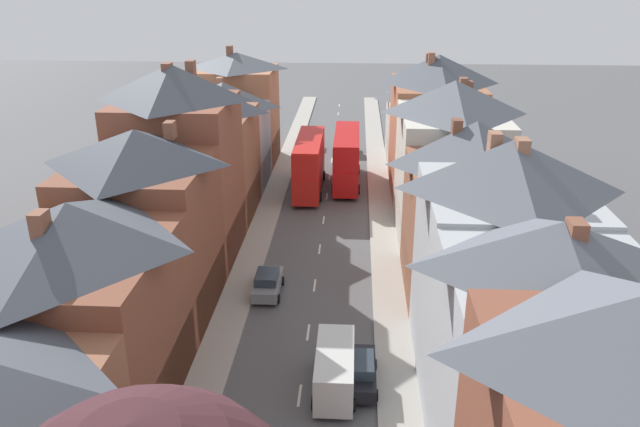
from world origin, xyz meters
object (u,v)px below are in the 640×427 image
Objects in this scene: double_decker_bus_lead at (309,163)px; car_near_silver at (309,139)px; car_parked_left_a at (268,283)px; car_parked_right_a at (348,146)px; double_decker_bus_mid_street at (347,157)px; car_near_blue at (360,371)px; delivery_van at (335,369)px.

double_decker_bus_lead is 16.56m from car_near_silver.
car_parked_right_a is at bearing 81.92° from car_parked_left_a.
double_decker_bus_lead is at bearing -147.76° from double_decker_bus_mid_street.
double_decker_bus_mid_street is 32.82m from car_near_blue.
car_near_silver is 0.80× the size of delivery_van.
car_parked_right_a is at bearing -29.93° from car_near_silver.
car_near_blue is at bearing -88.31° from car_parked_right_a.
car_parked_left_a is at bearing 115.91° from delivery_van.
double_decker_bus_mid_street is at bearing 92.29° from car_near_blue.
car_parked_right_a is 44.59m from delivery_van.
car_near_blue is 44.06m from car_parked_right_a.
car_near_blue reaches higher than car_near_silver.
car_near_blue is at bearing -56.97° from car_parked_left_a.
car_near_blue reaches higher than car_parked_right_a.
double_decker_bus_mid_street reaches higher than car_near_blue.
car_parked_right_a is (4.90, 34.50, -0.00)m from car_parked_left_a.
car_near_blue is 1.49m from delivery_van.
double_decker_bus_mid_street is 15.08m from car_near_silver.
double_decker_bus_lead reaches higher than car_near_blue.
delivery_van reaches higher than car_parked_left_a.
double_decker_bus_mid_street is 11.48m from car_parked_right_a.
car_near_blue is at bearing -82.46° from car_near_silver.
car_near_blue is 1.02× the size of car_near_silver.
double_decker_bus_mid_street is 33.32m from delivery_van.
double_decker_bus_mid_street is 2.57× the size of car_near_blue.
car_parked_left_a is (-6.20, 9.54, -0.02)m from car_near_blue.
car_parked_right_a is (3.61, 13.57, -1.99)m from double_decker_bus_lead.
delivery_van is (-1.30, -0.55, 0.49)m from car_near_blue.
double_decker_bus_lead is 1.00× the size of double_decker_bus_mid_street.
double_decker_bus_lead reaches higher than delivery_van.
double_decker_bus_lead is 2.73× the size of car_parked_right_a.
car_near_blue is 1.02× the size of car_parked_left_a.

